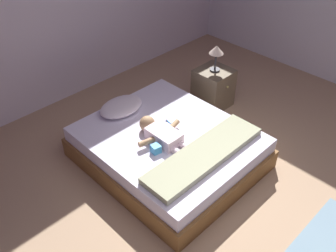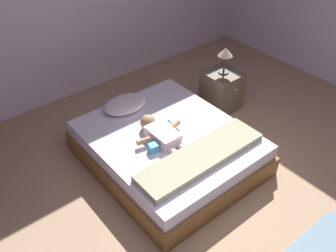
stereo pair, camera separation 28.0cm
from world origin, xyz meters
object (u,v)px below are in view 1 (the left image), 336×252
Objects in this scene: bed at (168,148)px; lamp at (216,52)px; nightstand at (213,88)px; toy_block at (156,149)px; toothbrush at (170,122)px; baby at (161,134)px; pillow at (121,107)px.

lamp is (1.17, 0.36, 0.58)m from bed.
nightstand reaches higher than toy_block.
lamp is at bearing 13.62° from toothbrush.
baby is 1.35m from nightstand.
bed is at bearing 22.89° from toy_block.
baby is 0.28m from toothbrush.
nightstand reaches higher than pillow.
lamp is 1.57m from toy_block.
bed is 5.29× the size of lamp.
toothbrush is 1.56× the size of toy_block.
pillow is at bearing 167.50° from nightstand.
nightstand is (1.26, -0.28, -0.19)m from pillow.
baby is 0.21m from toy_block.
lamp is at bearing -12.50° from pillow.
lamp reaches higher than toothbrush.
pillow is 1.01× the size of nightstand.
nightstand is 5.19× the size of toy_block.
nightstand is at bearing 16.17° from baby.
bed is at bearing 4.13° from baby.
lamp is (1.03, 0.25, 0.37)m from toothbrush.
lamp reaches higher than baby.
pillow reaches higher than toy_block.
pillow is at bearing 75.84° from toy_block.
bed is 1.23m from nightstand.
pillow is 0.79m from toy_block.
toothbrush is 1.12m from lamp.
nightstand is (1.03, 0.25, -0.13)m from toothbrush.
baby reaches higher than bed.
pillow is 0.74× the size of baby.
pillow is 0.65m from baby.
bed is 0.39m from toy_block.
baby is at bearing -154.07° from toothbrush.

